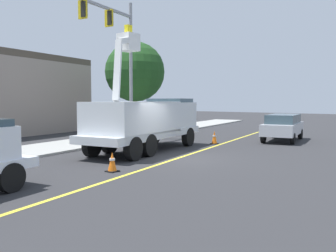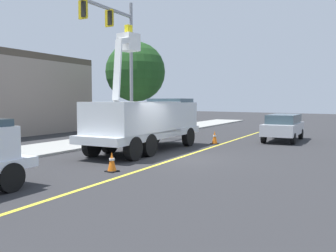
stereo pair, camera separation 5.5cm
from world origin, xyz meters
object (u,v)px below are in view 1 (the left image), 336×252
(utility_bucket_truck, at_px, (146,120))
(traffic_signal_mast, at_px, (117,45))
(passing_minivan, at_px, (283,126))
(traffic_cone_mid_rear, at_px, (214,138))
(traffic_cone_mid_front, at_px, (112,162))

(utility_bucket_truck, height_order, traffic_signal_mast, traffic_signal_mast)
(passing_minivan, height_order, traffic_signal_mast, traffic_signal_mast)
(traffic_cone_mid_rear, bearing_deg, passing_minivan, -33.06)
(utility_bucket_truck, height_order, passing_minivan, utility_bucket_truck)
(passing_minivan, relative_size, traffic_signal_mast, 0.56)
(passing_minivan, height_order, traffic_cone_mid_front, passing_minivan)
(utility_bucket_truck, distance_m, traffic_cone_mid_front, 5.72)
(traffic_cone_mid_front, height_order, traffic_signal_mast, traffic_signal_mast)
(utility_bucket_truck, relative_size, passing_minivan, 1.68)
(traffic_cone_mid_rear, bearing_deg, utility_bucket_truck, 162.70)
(traffic_signal_mast, bearing_deg, traffic_cone_mid_front, -136.08)
(traffic_cone_mid_front, xyz_separation_m, traffic_cone_mid_rear, (9.49, 1.20, 0.03))
(passing_minivan, xyz_separation_m, traffic_cone_mid_rear, (-4.09, 2.66, -0.59))
(passing_minivan, relative_size, traffic_cone_mid_rear, 6.42)
(utility_bucket_truck, distance_m, traffic_cone_mid_rear, 4.92)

